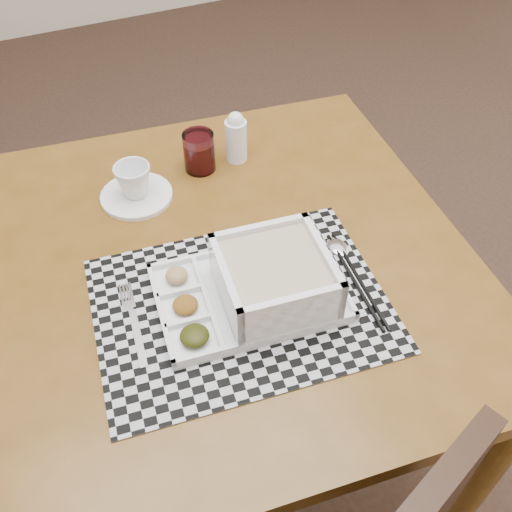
# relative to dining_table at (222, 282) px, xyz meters

# --- Properties ---
(floor) EXTENTS (5.00, 5.00, 0.00)m
(floor) POSITION_rel_dining_table_xyz_m (0.41, 0.21, -0.63)
(floor) COLOR #301F18
(floor) RESTS_ON ground
(dining_table) EXTENTS (1.04, 1.04, 0.70)m
(dining_table) POSITION_rel_dining_table_xyz_m (0.00, 0.00, 0.00)
(dining_table) COLOR #52340F
(dining_table) RESTS_ON ground
(placemat) EXTENTS (0.54, 0.43, 0.00)m
(placemat) POSITION_rel_dining_table_xyz_m (-0.01, -0.12, 0.07)
(placemat) COLOR #B0B0B8
(placemat) RESTS_ON dining_table
(serving_tray) EXTENTS (0.34, 0.26, 0.10)m
(serving_tray) POSITION_rel_dining_table_xyz_m (0.03, -0.13, 0.11)
(serving_tray) COLOR white
(serving_tray) RESTS_ON placemat
(fork) EXTENTS (0.04, 0.19, 0.00)m
(fork) POSITION_rel_dining_table_xyz_m (-0.19, -0.08, 0.08)
(fork) COLOR silver
(fork) RESTS_ON placemat
(spoon) EXTENTS (0.04, 0.18, 0.01)m
(spoon) POSITION_rel_dining_table_xyz_m (0.21, -0.09, 0.08)
(spoon) COLOR silver
(spoon) RESTS_ON placemat
(chopsticks) EXTENTS (0.05, 0.24, 0.01)m
(chopsticks) POSITION_rel_dining_table_xyz_m (0.20, -0.16, 0.08)
(chopsticks) COLOR black
(chopsticks) RESTS_ON placemat
(saucer) EXTENTS (0.15, 0.15, 0.01)m
(saucer) POSITION_rel_dining_table_xyz_m (-0.09, 0.23, 0.08)
(saucer) COLOR white
(saucer) RESTS_ON dining_table
(cup) EXTENTS (0.09, 0.09, 0.07)m
(cup) POSITION_rel_dining_table_xyz_m (-0.09, 0.23, 0.12)
(cup) COLOR white
(cup) RESTS_ON saucer
(juice_glass) EXTENTS (0.07, 0.07, 0.09)m
(juice_glass) POSITION_rel_dining_table_xyz_m (0.06, 0.27, 0.11)
(juice_glass) COLOR white
(juice_glass) RESTS_ON dining_table
(creamer_bottle) EXTENTS (0.05, 0.05, 0.12)m
(creamer_bottle) POSITION_rel_dining_table_xyz_m (0.15, 0.27, 0.13)
(creamer_bottle) COLOR white
(creamer_bottle) RESTS_ON dining_table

